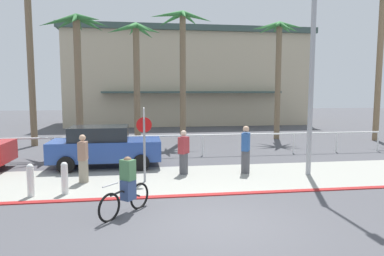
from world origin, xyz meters
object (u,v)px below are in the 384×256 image
object	(u,v)px
palm_tree_2	(136,54)
pedestrian_1	(83,161)
streetlight_curb	(315,58)
palm_tree_1	(77,47)
bollard_1	(31,180)
bollard_2	(65,178)
car_blue_1	(105,146)
palm_tree_3	(182,43)
stop_sign_bike_lane	(144,134)
pedestrian_0	(246,151)
pedestrian_2	(184,154)
palm_tree_5	(381,26)
palm_tree_4	(278,49)
palm_tree_0	(29,19)
cyclist_black_0	(127,187)

from	to	relation	value
palm_tree_2	pedestrian_1	size ratio (longest dim) A/B	4.16
streetlight_curb	palm_tree_1	size ratio (longest dim) A/B	1.08
bollard_1	bollard_2	distance (m)	0.95
bollard_2	car_blue_1	world-z (taller)	car_blue_1
bollard_1	palm_tree_3	distance (m)	12.91
stop_sign_bike_lane	pedestrian_0	distance (m)	3.95
bollard_2	pedestrian_2	xyz separation A→B (m)	(3.86, 1.99, 0.25)
streetlight_curb	pedestrian_1	distance (m)	8.85
palm_tree_5	pedestrian_1	bearing A→B (deg)	-154.51
pedestrian_1	pedestrian_2	bearing A→B (deg)	10.85
palm_tree_2	palm_tree_5	xyz separation A→B (m)	(14.88, -0.12, 1.85)
palm_tree_1	palm_tree_4	xyz separation A→B (m)	(11.85, 3.03, 0.45)
bollard_2	pedestrian_1	size ratio (longest dim) A/B	0.60
car_blue_1	palm_tree_0	bearing A→B (deg)	125.81
car_blue_1	pedestrian_2	bearing A→B (deg)	-28.98
palm_tree_2	pedestrian_2	world-z (taller)	palm_tree_2
pedestrian_1	palm_tree_2	bearing A→B (deg)	77.97
palm_tree_2	pedestrian_1	xyz separation A→B (m)	(-1.71, -8.03, -4.43)
cyclist_black_0	pedestrian_2	world-z (taller)	pedestrian_2
streetlight_curb	palm_tree_0	size ratio (longest dim) A/B	0.79
bollard_2	pedestrian_0	bearing A→B (deg)	16.43
palm_tree_5	stop_sign_bike_lane	bearing A→B (deg)	-150.73
streetlight_curb	pedestrian_1	world-z (taller)	streetlight_curb
palm_tree_4	palm_tree_5	xyz separation A→B (m)	(5.92, -1.64, 1.25)
palm_tree_3	bollard_2	bearing A→B (deg)	-115.09
palm_tree_1	car_blue_1	distance (m)	6.33
palm_tree_2	palm_tree_5	bearing A→B (deg)	-0.45
palm_tree_1	car_blue_1	size ratio (longest dim) A/B	1.58
bollard_2	palm_tree_0	size ratio (longest dim) A/B	0.11
bollard_2	streetlight_curb	size ratio (longest dim) A/B	0.13
bollard_1	palm_tree_3	world-z (taller)	palm_tree_3
streetlight_curb	palm_tree_3	size ratio (longest dim) A/B	0.96
palm_tree_3	cyclist_black_0	xyz separation A→B (m)	(-2.81, -12.05, -5.23)
bollard_1	palm_tree_5	bearing A→B (deg)	27.61
palm_tree_1	cyclist_black_0	distance (m)	11.16
pedestrian_2	pedestrian_0	bearing A→B (deg)	-3.99
palm_tree_2	palm_tree_4	world-z (taller)	palm_tree_4
bollard_2	palm_tree_4	world-z (taller)	palm_tree_4
palm_tree_0	palm_tree_2	size ratio (longest dim) A/B	1.37
bollard_2	palm_tree_5	world-z (taller)	palm_tree_5
car_blue_1	palm_tree_5	bearing A→B (deg)	19.00
car_blue_1	bollard_1	bearing A→B (deg)	-114.76
palm_tree_5	palm_tree_2	bearing A→B (deg)	179.55
cyclist_black_0	pedestrian_2	bearing A→B (deg)	63.76
stop_sign_bike_lane	palm_tree_4	size ratio (longest dim) A/B	0.34
palm_tree_2	pedestrian_1	bearing A→B (deg)	-102.03
stop_sign_bike_lane	palm_tree_4	world-z (taller)	palm_tree_4
bollard_1	palm_tree_0	size ratio (longest dim) A/B	0.11
palm_tree_5	pedestrian_1	world-z (taller)	palm_tree_5
palm_tree_0	palm_tree_3	size ratio (longest dim) A/B	1.21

